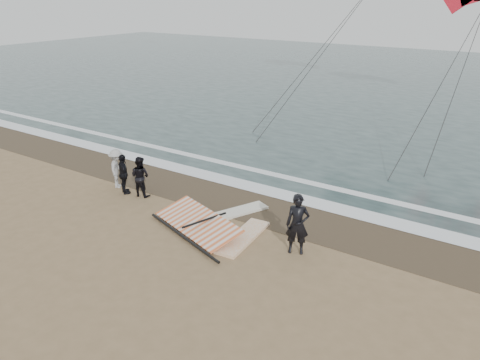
% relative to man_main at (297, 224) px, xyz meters
% --- Properties ---
extents(ground, '(120.00, 120.00, 0.00)m').
position_rel_man_main_xyz_m(ground, '(-2.92, -2.32, -0.96)').
color(ground, '#8C704C').
rests_on(ground, ground).
extents(sea, '(120.00, 54.00, 0.02)m').
position_rel_man_main_xyz_m(sea, '(-2.92, 30.68, -0.95)').
color(sea, '#233838').
rests_on(sea, ground).
extents(wet_sand, '(120.00, 2.80, 0.01)m').
position_rel_man_main_xyz_m(wet_sand, '(-2.92, 2.18, -0.95)').
color(wet_sand, '#4C3D2B').
rests_on(wet_sand, ground).
extents(foam_near, '(120.00, 0.90, 0.01)m').
position_rel_man_main_xyz_m(foam_near, '(-2.92, 3.58, -0.93)').
color(foam_near, white).
rests_on(foam_near, sea).
extents(foam_far, '(120.00, 0.45, 0.01)m').
position_rel_man_main_xyz_m(foam_far, '(-2.92, 5.28, -0.93)').
color(foam_far, white).
rests_on(foam_far, sea).
extents(man_main, '(0.82, 0.70, 1.92)m').
position_rel_man_main_xyz_m(man_main, '(0.00, 0.00, 0.00)').
color(man_main, black).
rests_on(man_main, ground).
extents(board_white, '(0.94, 2.61, 0.10)m').
position_rel_man_main_xyz_m(board_white, '(-1.82, -0.19, -0.91)').
color(board_white, white).
rests_on(board_white, ground).
extents(board_cream, '(1.54, 2.38, 0.10)m').
position_rel_man_main_xyz_m(board_cream, '(-3.03, 1.25, -0.91)').
color(board_cream, silver).
rests_on(board_cream, ground).
extents(trio_cluster, '(2.38, 1.31, 1.62)m').
position_rel_man_main_xyz_m(trio_cluster, '(-7.80, 0.49, -0.15)').
color(trio_cluster, black).
rests_on(trio_cluster, ground).
extents(sail_rig, '(3.82, 2.69, 0.49)m').
position_rel_man_main_xyz_m(sail_rig, '(-3.48, -0.39, -0.77)').
color(sail_rig, black).
rests_on(sail_rig, ground).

